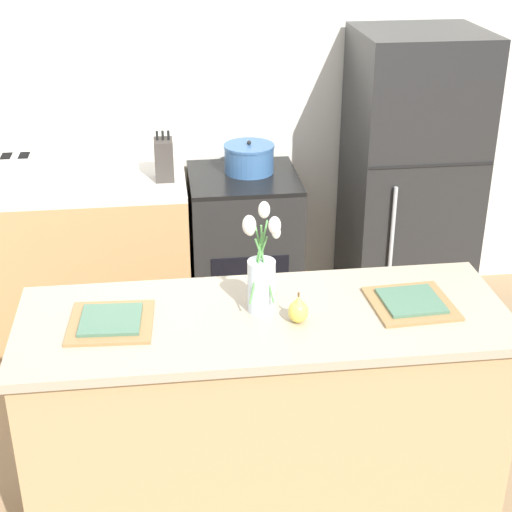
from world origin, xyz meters
TOP-DOWN VIEW (x-y plane):
  - ground_plane at (0.00, 0.00)m, footprint 10.00×10.00m
  - back_wall at (0.00, 2.00)m, footprint 5.20×0.08m
  - kitchen_island at (0.00, 0.00)m, footprint 1.80×0.66m
  - back_counter at (-1.06, 1.60)m, footprint 1.68×0.60m
  - stove_range at (0.10, 1.60)m, footprint 0.60×0.61m
  - refrigerator at (1.05, 1.60)m, footprint 0.68×0.67m
  - flower_vase at (-0.01, 0.04)m, footprint 0.14×0.17m
  - pear_figurine at (0.11, -0.06)m, footprint 0.07×0.07m
  - plate_setting_left at (-0.55, 0.01)m, footprint 0.31×0.31m
  - plate_setting_right at (0.55, 0.01)m, footprint 0.31×0.31m
  - toaster at (-1.10, 1.58)m, footprint 0.28×0.18m
  - cooking_pot at (0.14, 1.66)m, footprint 0.28×0.28m
  - knife_block at (-0.33, 1.60)m, footprint 0.10×0.14m

SIDE VIEW (x-z plane):
  - ground_plane at x=0.00m, z-range 0.00..0.00m
  - stove_range at x=0.10m, z-range 0.00..0.91m
  - back_counter at x=-1.06m, z-range 0.00..0.91m
  - kitchen_island at x=0.00m, z-range 0.00..0.95m
  - refrigerator at x=1.05m, z-range 0.00..1.67m
  - plate_setting_left at x=-0.55m, z-range 0.94..0.97m
  - plate_setting_right at x=0.55m, z-range 0.94..0.97m
  - cooking_pot at x=0.14m, z-range 0.89..1.08m
  - toaster at x=-1.10m, z-range 0.90..1.08m
  - pear_figurine at x=0.11m, z-range 0.93..1.05m
  - knife_block at x=-0.33m, z-range 0.88..1.15m
  - flower_vase at x=-0.01m, z-range 0.90..1.31m
  - back_wall at x=0.00m, z-range 0.00..2.70m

